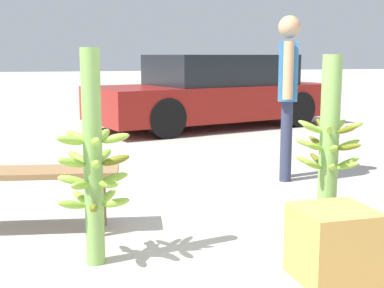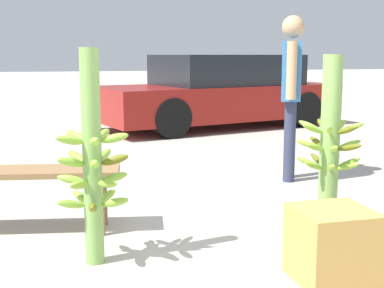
# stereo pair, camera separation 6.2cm
# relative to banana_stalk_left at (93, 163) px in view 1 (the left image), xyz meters

# --- Properties ---
(ground_plane) EXTENTS (80.00, 80.00, 0.00)m
(ground_plane) POSITION_rel_banana_stalk_left_xyz_m (0.72, -0.53, -0.63)
(ground_plane) COLOR #B2AA9E
(banana_stalk_left) EXTENTS (0.45, 0.46, 1.31)m
(banana_stalk_left) POSITION_rel_banana_stalk_left_xyz_m (0.00, 0.00, 0.00)
(banana_stalk_left) COLOR #7AA851
(banana_stalk_left) RESTS_ON ground_plane
(banana_stalk_center) EXTENTS (0.45, 0.45, 1.27)m
(banana_stalk_center) POSITION_rel_banana_stalk_left_xyz_m (1.55, -0.05, 0.01)
(banana_stalk_center) COLOR #7AA851
(banana_stalk_center) RESTS_ON ground_plane
(vendor_person) EXTENTS (0.36, 0.60, 1.65)m
(vendor_person) POSITION_rel_banana_stalk_left_xyz_m (2.11, 1.75, 0.36)
(vendor_person) COLOR #2D334C
(vendor_person) RESTS_ON ground_plane
(market_bench) EXTENTS (1.48, 0.58, 0.46)m
(market_bench) POSITION_rel_banana_stalk_left_xyz_m (-0.48, 0.72, -0.24)
(market_bench) COLOR olive
(market_bench) RESTS_ON ground_plane
(parked_car) EXTENTS (4.58, 2.74, 1.27)m
(parked_car) POSITION_rel_banana_stalk_left_xyz_m (2.68, 5.84, -0.01)
(parked_car) COLOR maroon
(parked_car) RESTS_ON ground_plane
(produce_crate) EXTENTS (0.42, 0.42, 0.42)m
(produce_crate) POSITION_rel_banana_stalk_left_xyz_m (1.28, -0.61, -0.42)
(produce_crate) COLOR #C69347
(produce_crate) RESTS_ON ground_plane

